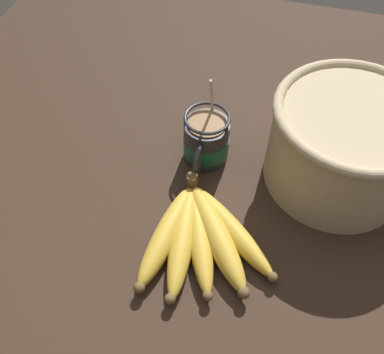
{
  "coord_description": "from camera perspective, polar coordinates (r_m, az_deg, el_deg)",
  "views": [
    {
      "loc": [
        46.22,
        9.88,
        65.02
      ],
      "look_at": [
        2.98,
        -2.62,
        7.84
      ],
      "focal_mm": 40.0,
      "sensor_mm": 36.0,
      "label": 1
    }
  ],
  "objects": [
    {
      "name": "coffee_mug",
      "position": [
        0.78,
        1.89,
        4.85
      ],
      "size": [
        13.98,
        8.43,
        17.19
      ],
      "color": "#28282D",
      "rests_on": "table"
    },
    {
      "name": "banana_bunch",
      "position": [
        0.69,
        0.99,
        -7.83
      ],
      "size": [
        22.81,
        21.8,
        4.35
      ],
      "color": "brown",
      "rests_on": "table"
    },
    {
      "name": "table",
      "position": [
        0.79,
        2.43,
        -1.56
      ],
      "size": [
        132.78,
        132.78,
        3.31
      ],
      "color": "#332319",
      "rests_on": "ground"
    },
    {
      "name": "woven_basket",
      "position": [
        0.77,
        19.7,
        4.22
      ],
      "size": [
        26.36,
        26.36,
        16.59
      ],
      "color": "tan",
      "rests_on": "table"
    }
  ]
}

